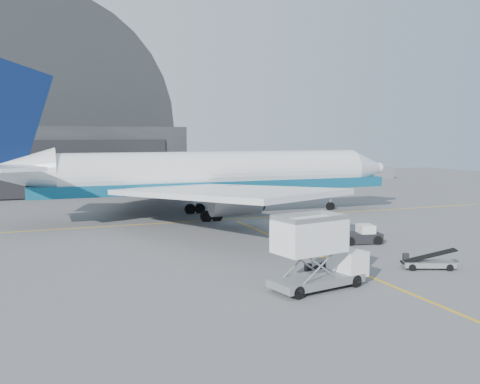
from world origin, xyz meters
name	(u,v)px	position (x,y,z in m)	size (l,w,h in m)	color
ground	(307,251)	(0.00, 0.00, 0.00)	(200.00, 200.00, 0.00)	#565659
taxi_lines	(254,228)	(0.00, 12.67, 0.01)	(80.00, 42.12, 0.02)	gold
hangar	(37,140)	(-22.00, 64.95, 9.54)	(50.00, 28.30, 28.00)	black
distant_bldg_a	(304,179)	(38.00, 72.00, 0.00)	(14.00, 8.00, 4.00)	black
distant_bldg_b	(373,178)	(55.00, 68.00, 0.00)	(8.00, 6.00, 2.80)	slate
airliner	(202,175)	(-2.91, 22.75, 5.44)	(55.37, 53.69, 19.43)	white
catering_truck	(316,254)	(-5.32, -10.99, 2.45)	(7.42, 3.94, 4.85)	slate
pushback_tug	(361,236)	(6.55, 1.27, 0.69)	(4.34, 3.02, 1.85)	black
belt_loader_a	(327,270)	(-2.92, -8.42, 0.49)	(4.20, 2.41, 1.57)	slate
belt_loader_b	(428,263)	(5.59, -9.31, 0.50)	(4.26, 2.75, 1.61)	slate
traffic_cone	(348,238)	(5.84, 2.50, 0.28)	(0.41, 0.41, 0.59)	#FF6608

